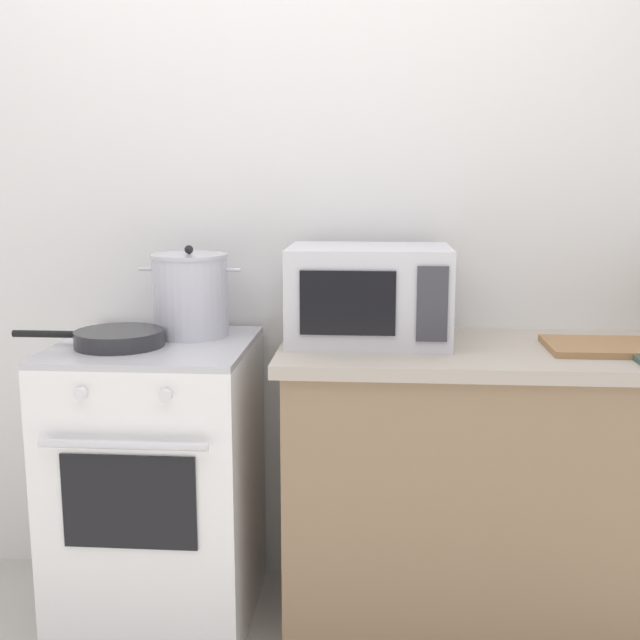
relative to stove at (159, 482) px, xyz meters
name	(u,v)px	position (x,y,z in m)	size (l,w,h in m)	color
back_wall	(365,230)	(0.65, 0.37, 0.79)	(4.40, 0.10, 2.50)	silver
lower_cabinet_right	(550,497)	(1.25, 0.02, -0.02)	(1.64, 0.56, 0.88)	#8C7051
countertop_right	(558,354)	(1.25, 0.02, 0.44)	(1.70, 0.60, 0.04)	#ADA393
stove	(159,482)	(0.00, 0.00, 0.00)	(0.60, 0.64, 0.92)	white
stock_pot	(190,295)	(0.09, 0.12, 0.59)	(0.33, 0.25, 0.30)	silver
frying_pan	(118,338)	(-0.10, -0.06, 0.48)	(0.47, 0.27, 0.05)	#28282B
microwave	(369,294)	(0.67, 0.08, 0.61)	(0.50, 0.37, 0.30)	silver
cutting_board	(608,347)	(1.39, 0.00, 0.47)	(0.36, 0.26, 0.02)	#997047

